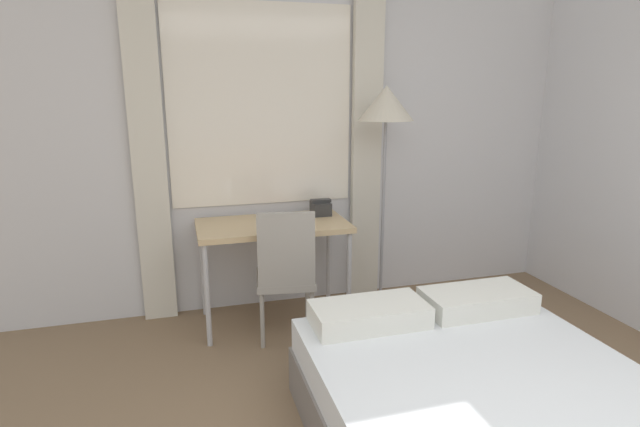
% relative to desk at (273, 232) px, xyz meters
% --- Properties ---
extents(wall_back_with_window, '(5.18, 0.13, 2.70)m').
position_rel_desk_xyz_m(wall_back_with_window, '(0.39, 0.38, 0.65)').
color(wall_back_with_window, silver).
rests_on(wall_back_with_window, ground_plane).
extents(desk, '(1.09, 0.60, 0.78)m').
position_rel_desk_xyz_m(desk, '(0.00, 0.00, 0.00)').
color(desk, tan).
rests_on(desk, ground_plane).
extents(desk_chair, '(0.46, 0.46, 0.96)m').
position_rel_desk_xyz_m(desk_chair, '(0.03, -0.32, -0.18)').
color(desk_chair, gray).
rests_on(desk_chair, ground_plane).
extents(standing_lamp, '(0.41, 0.41, 1.76)m').
position_rel_desk_xyz_m(standing_lamp, '(0.86, -0.01, 0.84)').
color(standing_lamp, '#4C4C51').
rests_on(standing_lamp, ground_plane).
extents(telephone, '(0.16, 0.17, 0.12)m').
position_rel_desk_xyz_m(telephone, '(0.41, 0.14, 0.12)').
color(telephone, '#2D2D2D').
rests_on(telephone, desk).
extents(book, '(0.32, 0.25, 0.02)m').
position_rel_desk_xyz_m(book, '(0.09, -0.07, 0.08)').
color(book, maroon).
rests_on(book, desk).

